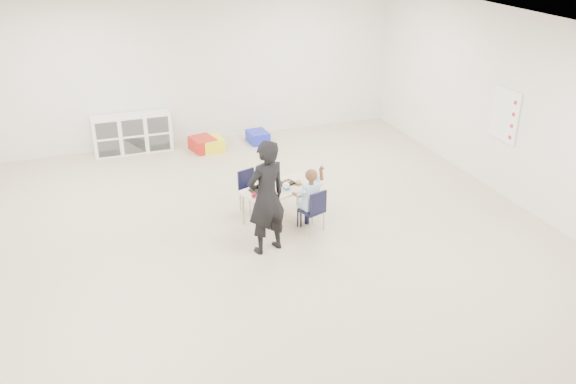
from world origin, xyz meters
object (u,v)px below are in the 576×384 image
object	(u,v)px
table	(281,203)
chair_near	(312,210)
adult	(266,197)
child	(312,198)
cubby_shelf	(132,133)

from	to	relation	value
table	chair_near	bearing A→B (deg)	-73.31
table	adult	size ratio (longest dim) A/B	0.81
chair_near	adult	world-z (taller)	adult
table	adult	xyz separation A→B (m)	(-0.45, -0.75, 0.50)
child	chair_near	bearing A→B (deg)	-109.29
child	cubby_shelf	size ratio (longest dim) A/B	0.69
chair_near	child	world-z (taller)	child
chair_near	child	size ratio (longest dim) A/B	0.63
child	cubby_shelf	xyz separation A→B (m)	(-1.96, 3.91, -0.14)
cubby_shelf	table	bearing A→B (deg)	-64.63
chair_near	adult	xyz separation A→B (m)	(-0.76, -0.32, 0.46)
cubby_shelf	adult	world-z (taller)	adult
chair_near	cubby_shelf	size ratio (longest dim) A/B	0.44
table	child	xyz separation A→B (m)	(0.31, -0.42, 0.22)
cubby_shelf	child	bearing A→B (deg)	-63.37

